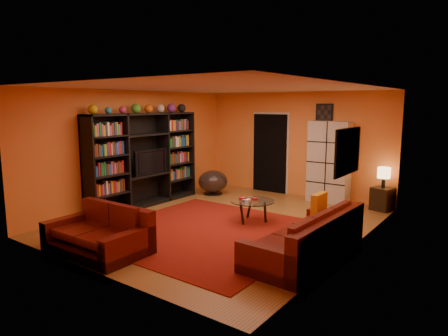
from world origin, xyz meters
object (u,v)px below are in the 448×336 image
Objects in this scene: tv at (148,161)px; coffee_table at (252,203)px; bowl_chair at (213,182)px; entertainment_unit at (144,160)px; side_table at (382,199)px; loveseat at (102,233)px; sofa at (311,240)px; storage_cabinet at (329,162)px; table_lamp at (384,173)px.

coffee_table is (2.67, 0.22, -0.62)m from tv.
entertainment_unit is at bearing -107.32° from bowl_chair.
tv is at bearing -149.17° from side_table.
loveseat is 2.92m from coffee_table.
tv is at bearing 171.12° from sofa.
loveseat is (1.63, -2.41, -0.77)m from entertainment_unit.
storage_cabinet is (-1.15, 3.56, 0.67)m from sofa.
entertainment_unit is 3.01m from loveseat.
entertainment_unit is at bearing 172.24° from sofa.
coffee_table is at bearing -102.47° from storage_cabinet.
bowl_chair is 4.10m from table_lamp.
table_lamp is (4.53, 2.75, -0.24)m from entertainment_unit.
tv is 4.50m from sofa.
side_table is (1.81, 2.45, -0.14)m from coffee_table.
bowl_chair is at bearing -16.56° from tv.
table_lamp is at bearing 0.00° from side_table.
table_lamp is (2.90, 5.16, 0.53)m from loveseat.
side_table is at bearing -30.32° from loveseat.
loveseat is at bearing -147.69° from tv.
storage_cabinet reaches higher than bowl_chair.
storage_cabinet is at bearing 40.62° from entertainment_unit.
sofa is 2.00m from coffee_table.
bowl_chair is 1.51× the size of side_table.
sofa is 2.74× the size of coffee_table.
tv is at bearing -106.56° from bowl_chair.
bowl_chair is at bearing -159.98° from storage_cabinet.
loveseat is at bearing -119.31° from side_table.
bowl_chair is at bearing -166.67° from table_lamp.
sofa is 3.80m from storage_cabinet.
entertainment_unit reaches higher than table_lamp.
tv is at bearing -175.30° from coffee_table.
entertainment_unit is at bearing -173.73° from coffee_table.
bowl_chair is (0.52, 1.73, -0.68)m from tv.
tv reaches higher than table_lamp.
table_lamp is at bearing 13.33° from bowl_chair.
bowl_chair is (-3.85, 2.57, 0.04)m from sofa.
loveseat is 5.51m from storage_cabinet.
side_table is at bearing 13.33° from bowl_chair.
sofa reaches higher than coffee_table.
storage_cabinet is at bearing 177.73° from table_lamp.
coffee_table is 0.45× the size of storage_cabinet.
loveseat reaches higher than bowl_chair.
entertainment_unit is at bearing -148.71° from table_lamp.
entertainment_unit is 0.10m from tv.
table_lamp reaches higher than bowl_chair.
loveseat is at bearing -56.02° from entertainment_unit.
coffee_table is 1.13× the size of bowl_chair.
tv is 3.04m from loveseat.
table_lamp is at bearing 53.57° from coffee_table.
entertainment_unit is 5.30m from table_lamp.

